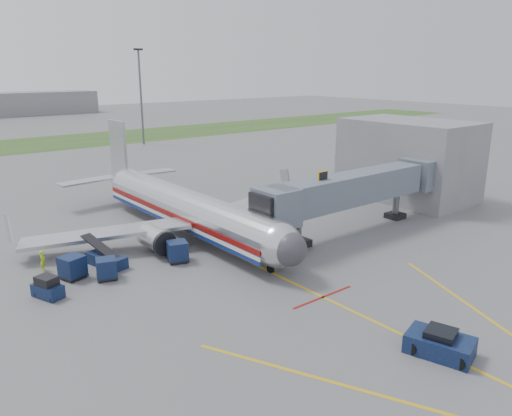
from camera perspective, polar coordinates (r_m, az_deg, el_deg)
ground at (r=40.31m, az=3.52°, el=-8.20°), size 400.00×400.00×0.00m
grass_strip at (r=120.87m, az=-26.67°, el=6.27°), size 300.00×25.00×0.01m
apron_markings at (r=35.75m, az=11.68°, el=-11.79°), size 21.52×50.00×0.01m
airliner at (r=51.05m, az=-7.99°, el=0.01°), size 32.10×35.67×10.25m
jet_bridge at (r=51.02m, az=10.56°, el=2.00°), size 25.30×4.00×6.90m
terminal at (r=67.28m, az=16.99°, el=5.32°), size 10.00×16.00×10.00m
light_mast_right at (r=113.84m, az=-13.02°, el=12.50°), size 2.00×0.44×20.40m
pushback_tug at (r=32.30m, az=20.27°, el=-14.36°), size 3.26×4.24×1.56m
baggage_tug at (r=40.16m, az=-22.73°, el=-8.43°), size 1.99×2.64×1.65m
baggage_cart_a at (r=44.08m, az=-8.96°, el=-4.93°), size 2.13×2.13×1.83m
baggage_cart_b at (r=42.82m, az=-20.25°, el=-6.36°), size 2.17×2.17×1.86m
baggage_cart_c at (r=41.86m, az=-16.73°, el=-6.66°), size 1.99×1.99×1.70m
belt_loader at (r=44.70m, az=-16.77°, el=-5.62°), size 2.50×4.89×2.31m
ground_power_cart at (r=47.95m, az=0.88°, el=-3.42°), size 1.76×1.37×1.25m
ramp_worker at (r=45.28m, az=-23.20°, el=-5.57°), size 0.71×0.77×1.76m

